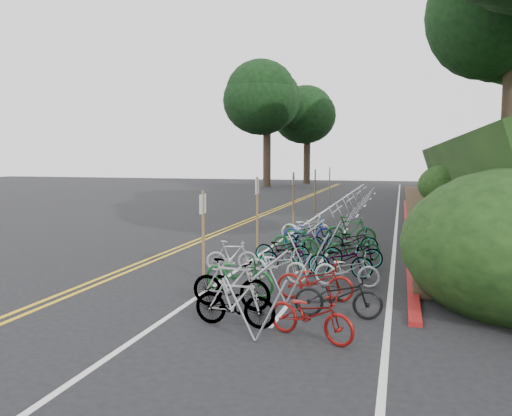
# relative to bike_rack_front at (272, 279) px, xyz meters

# --- Properties ---
(ground) EXTENTS (120.00, 120.00, 0.00)m
(ground) POSITION_rel_bike_rack_front_xyz_m (-3.03, 2.34, -0.82)
(ground) COLOR black
(ground) RESTS_ON ground
(road_markings) EXTENTS (7.47, 80.00, 0.01)m
(road_markings) POSITION_rel_bike_rack_front_xyz_m (-2.40, 12.44, -0.81)
(road_markings) COLOR gold
(road_markings) RESTS_ON ground
(red_curb) EXTENTS (0.25, 28.00, 0.10)m
(red_curb) POSITION_rel_bike_rack_front_xyz_m (2.67, 14.34, -0.77)
(red_curb) COLOR maroon
(red_curb) RESTS_ON ground
(bike_rack_front) EXTENTS (1.13, 2.56, 1.14)m
(bike_rack_front) POSITION_rel_bike_rack_front_xyz_m (0.00, 0.00, 0.00)
(bike_rack_front) COLOR #969CA6
(bike_rack_front) RESTS_ON ground
(bike_racks_rest) EXTENTS (1.14, 23.00, 1.17)m
(bike_racks_rest) POSITION_rel_bike_rack_front_xyz_m (-0.03, 15.34, 0.04)
(bike_racks_rest) COLOR #969CA6
(bike_racks_rest) RESTS_ON ground
(signpost_near) EXTENTS (0.08, 0.40, 2.31)m
(signpost_near) POSITION_rel_bike_rack_front_xyz_m (-2.57, 2.77, 0.51)
(signpost_near) COLOR brown
(signpost_near) RESTS_ON ground
(signposts_rest) EXTENTS (0.08, 18.40, 2.50)m
(signposts_rest) POSITION_rel_bike_rack_front_xyz_m (-2.43, 16.34, 0.61)
(signposts_rest) COLOR brown
(signposts_rest) RESTS_ON ground
(bike_front) EXTENTS (0.81, 1.49, 0.86)m
(bike_front) POSITION_rel_bike_rack_front_xyz_m (-2.13, 3.78, -0.39)
(bike_front) COLOR #9E9EA3
(bike_front) RESTS_ON ground
(bike_valet) EXTENTS (3.33, 12.28, 1.08)m
(bike_valet) POSITION_rel_bike_rack_front_xyz_m (-0.07, 4.42, -0.35)
(bike_valet) COLOR slate
(bike_valet) RESTS_ON ground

